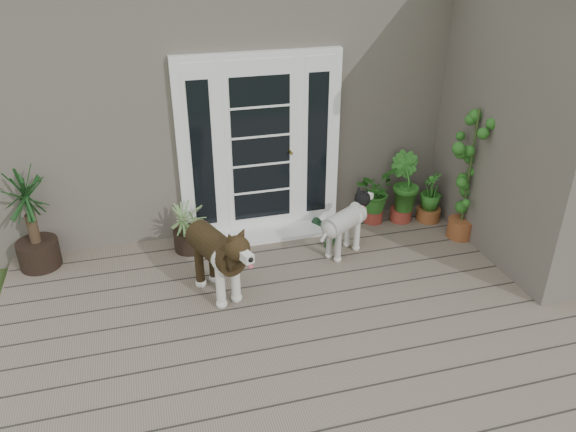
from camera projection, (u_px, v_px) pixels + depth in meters
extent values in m
cube|color=#6B5B4C|center=(337.00, 341.00, 5.17)|extent=(6.20, 4.60, 0.12)
cube|color=#665E54|center=(242.00, 74.00, 8.11)|extent=(7.40, 4.00, 3.10)
cube|color=#665E54|center=(560.00, 123.00, 6.10)|extent=(1.60, 2.40, 3.10)
cube|color=white|center=(260.00, 146.00, 6.48)|extent=(1.90, 0.14, 2.15)
cube|color=white|center=(266.00, 234.00, 6.80)|extent=(1.60, 0.40, 0.05)
imported|color=#1E5217|center=(374.00, 199.00, 6.99)|extent=(0.71, 0.71, 0.64)
imported|color=#265F1B|center=(402.00, 196.00, 7.01)|extent=(0.59, 0.59, 0.67)
imported|color=#154C1B|center=(430.00, 202.00, 7.06)|extent=(0.43, 0.43, 0.51)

